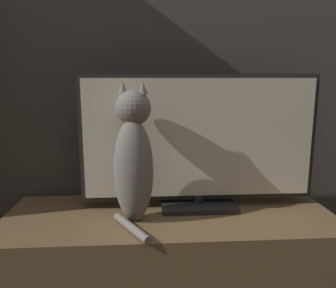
# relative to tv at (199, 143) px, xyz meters

# --- Properties ---
(tv_stand) EXTENTS (1.29, 0.47, 0.42)m
(tv_stand) POSITION_rel_tv_xyz_m (-0.12, -0.07, -0.48)
(tv_stand) COLOR brown
(tv_stand) RESTS_ON ground_plane
(tv) EXTENTS (0.95, 0.18, 0.54)m
(tv) POSITION_rel_tv_xyz_m (0.00, 0.00, 0.00)
(tv) COLOR black
(tv) RESTS_ON tv_stand
(cat) EXTENTS (0.15, 0.30, 0.51)m
(cat) POSITION_rel_tv_xyz_m (-0.26, -0.12, -0.03)
(cat) COLOR gray
(cat) RESTS_ON tv_stand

